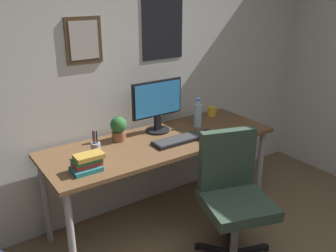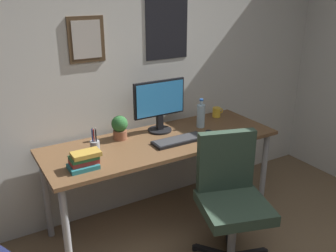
{
  "view_description": "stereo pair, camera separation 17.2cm",
  "coord_description": "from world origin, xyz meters",
  "px_view_note": "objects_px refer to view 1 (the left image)",
  "views": [
    {
      "loc": [
        -1.34,
        -0.54,
        1.91
      ],
      "look_at": [
        0.14,
        1.63,
        0.91
      ],
      "focal_mm": 39.59,
      "sensor_mm": 36.0,
      "label": 1
    },
    {
      "loc": [
        -1.2,
        -0.63,
        1.91
      ],
      "look_at": [
        0.14,
        1.63,
        0.91
      ],
      "focal_mm": 39.59,
      "sensor_mm": 36.0,
      "label": 2
    }
  ],
  "objects_px": {
    "computer_mouse": "(208,132)",
    "coffee_mug_near": "(212,111)",
    "book_stack_left": "(87,163)",
    "water_bottle": "(198,115)",
    "keyboard": "(179,140)",
    "pen_cup": "(96,148)",
    "monitor": "(157,104)",
    "potted_plant": "(119,128)",
    "office_chair": "(233,191)"
  },
  "relations": [
    {
      "from": "computer_mouse",
      "to": "coffee_mug_near",
      "type": "relative_size",
      "value": 0.97
    },
    {
      "from": "computer_mouse",
      "to": "book_stack_left",
      "type": "bearing_deg",
      "value": -177.39
    },
    {
      "from": "computer_mouse",
      "to": "water_bottle",
      "type": "bearing_deg",
      "value": 79.44
    },
    {
      "from": "water_bottle",
      "to": "coffee_mug_near",
      "type": "xyz_separation_m",
      "value": [
        0.28,
        0.14,
        -0.06
      ]
    },
    {
      "from": "computer_mouse",
      "to": "water_bottle",
      "type": "relative_size",
      "value": 0.44
    },
    {
      "from": "keyboard",
      "to": "pen_cup",
      "type": "xyz_separation_m",
      "value": [
        -0.64,
        0.13,
        0.04
      ]
    },
    {
      "from": "monitor",
      "to": "pen_cup",
      "type": "relative_size",
      "value": 2.3
    },
    {
      "from": "potted_plant",
      "to": "pen_cup",
      "type": "relative_size",
      "value": 0.98
    },
    {
      "from": "computer_mouse",
      "to": "keyboard",
      "type": "bearing_deg",
      "value": 178.69
    },
    {
      "from": "computer_mouse",
      "to": "pen_cup",
      "type": "distance_m",
      "value": 0.95
    },
    {
      "from": "computer_mouse",
      "to": "water_bottle",
      "type": "height_order",
      "value": "water_bottle"
    },
    {
      "from": "book_stack_left",
      "to": "keyboard",
      "type": "bearing_deg",
      "value": 4.1
    },
    {
      "from": "monitor",
      "to": "office_chair",
      "type": "bearing_deg",
      "value": -80.85
    },
    {
      "from": "keyboard",
      "to": "computer_mouse",
      "type": "height_order",
      "value": "computer_mouse"
    },
    {
      "from": "potted_plant",
      "to": "book_stack_left",
      "type": "relative_size",
      "value": 0.9
    },
    {
      "from": "keyboard",
      "to": "coffee_mug_near",
      "type": "bearing_deg",
      "value": 27.54
    },
    {
      "from": "office_chair",
      "to": "water_bottle",
      "type": "distance_m",
      "value": 0.81
    },
    {
      "from": "monitor",
      "to": "computer_mouse",
      "type": "xyz_separation_m",
      "value": [
        0.32,
        -0.29,
        -0.22
      ]
    },
    {
      "from": "coffee_mug_near",
      "to": "book_stack_left",
      "type": "bearing_deg",
      "value": -164.9
    },
    {
      "from": "pen_cup",
      "to": "book_stack_left",
      "type": "bearing_deg",
      "value": -127.46
    },
    {
      "from": "water_bottle",
      "to": "potted_plant",
      "type": "relative_size",
      "value": 1.29
    },
    {
      "from": "water_bottle",
      "to": "book_stack_left",
      "type": "relative_size",
      "value": 1.17
    },
    {
      "from": "coffee_mug_near",
      "to": "office_chair",
      "type": "bearing_deg",
      "value": -121.05
    },
    {
      "from": "office_chair",
      "to": "book_stack_left",
      "type": "height_order",
      "value": "office_chair"
    },
    {
      "from": "computer_mouse",
      "to": "potted_plant",
      "type": "xyz_separation_m",
      "value": [
        -0.68,
        0.29,
        0.09
      ]
    },
    {
      "from": "monitor",
      "to": "potted_plant",
      "type": "xyz_separation_m",
      "value": [
        -0.36,
        0.01,
        -0.13
      ]
    },
    {
      "from": "coffee_mug_near",
      "to": "potted_plant",
      "type": "xyz_separation_m",
      "value": [
        -0.99,
        -0.03,
        0.06
      ]
    },
    {
      "from": "office_chair",
      "to": "coffee_mug_near",
      "type": "distance_m",
      "value": 1.02
    },
    {
      "from": "office_chair",
      "to": "computer_mouse",
      "type": "relative_size",
      "value": 8.64
    },
    {
      "from": "office_chair",
      "to": "keyboard",
      "type": "distance_m",
      "value": 0.58
    },
    {
      "from": "coffee_mug_near",
      "to": "potted_plant",
      "type": "height_order",
      "value": "potted_plant"
    },
    {
      "from": "office_chair",
      "to": "potted_plant",
      "type": "bearing_deg",
      "value": 121.29
    },
    {
      "from": "office_chair",
      "to": "book_stack_left",
      "type": "xyz_separation_m",
      "value": [
        -0.9,
        0.46,
        0.29
      ]
    },
    {
      "from": "office_chair",
      "to": "potted_plant",
      "type": "relative_size",
      "value": 4.87
    },
    {
      "from": "keyboard",
      "to": "pen_cup",
      "type": "height_order",
      "value": "pen_cup"
    },
    {
      "from": "monitor",
      "to": "keyboard",
      "type": "bearing_deg",
      "value": -86.82
    },
    {
      "from": "monitor",
      "to": "pen_cup",
      "type": "height_order",
      "value": "monitor"
    },
    {
      "from": "pen_cup",
      "to": "computer_mouse",
      "type": "bearing_deg",
      "value": -8.37
    },
    {
      "from": "monitor",
      "to": "coffee_mug_near",
      "type": "distance_m",
      "value": 0.66
    },
    {
      "from": "computer_mouse",
      "to": "potted_plant",
      "type": "bearing_deg",
      "value": 156.44
    },
    {
      "from": "potted_plant",
      "to": "pen_cup",
      "type": "xyz_separation_m",
      "value": [
        -0.27,
        -0.16,
        -0.05
      ]
    },
    {
      "from": "pen_cup",
      "to": "book_stack_left",
      "type": "distance_m",
      "value": 0.24
    },
    {
      "from": "monitor",
      "to": "water_bottle",
      "type": "xyz_separation_m",
      "value": [
        0.35,
        -0.1,
        -0.13
      ]
    },
    {
      "from": "keyboard",
      "to": "office_chair",
      "type": "bearing_deg",
      "value": -77.66
    },
    {
      "from": "office_chair",
      "to": "potted_plant",
      "type": "height_order",
      "value": "potted_plant"
    },
    {
      "from": "monitor",
      "to": "water_bottle",
      "type": "height_order",
      "value": "monitor"
    },
    {
      "from": "keyboard",
      "to": "potted_plant",
      "type": "distance_m",
      "value": 0.48
    },
    {
      "from": "keyboard",
      "to": "pen_cup",
      "type": "distance_m",
      "value": 0.66
    },
    {
      "from": "coffee_mug_near",
      "to": "pen_cup",
      "type": "xyz_separation_m",
      "value": [
        -1.26,
        -0.19,
        0.01
      ]
    },
    {
      "from": "computer_mouse",
      "to": "monitor",
      "type": "bearing_deg",
      "value": 137.52
    }
  ]
}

